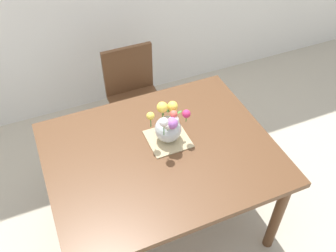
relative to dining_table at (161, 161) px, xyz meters
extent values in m
plane|color=#B7AD99|center=(0.00, 0.00, -0.68)|extent=(12.00, 12.00, 0.00)
cube|color=brown|center=(0.00, 0.00, 0.07)|extent=(1.41, 1.13, 0.04)
cylinder|color=brown|center=(0.63, -0.49, -0.31)|extent=(0.07, 0.07, 0.73)
cylinder|color=brown|center=(-0.63, 0.49, -0.31)|extent=(0.07, 0.07, 0.73)
cylinder|color=brown|center=(0.63, 0.49, -0.31)|extent=(0.07, 0.07, 0.73)
cube|color=brown|center=(0.12, 0.83, -0.22)|extent=(0.42, 0.42, 0.04)
cylinder|color=brown|center=(0.30, 0.65, -0.46)|extent=(0.04, 0.04, 0.44)
cylinder|color=brown|center=(-0.06, 0.65, -0.46)|extent=(0.04, 0.04, 0.44)
cylinder|color=brown|center=(0.30, 1.01, -0.46)|extent=(0.04, 0.04, 0.44)
cylinder|color=brown|center=(-0.06, 1.01, -0.46)|extent=(0.04, 0.04, 0.44)
cube|color=brown|center=(0.12, 1.02, 0.01)|extent=(0.42, 0.04, 0.42)
cube|color=tan|center=(0.08, 0.08, 0.09)|extent=(0.26, 0.26, 0.01)
sphere|color=silver|center=(0.08, 0.08, 0.18)|extent=(0.17, 0.17, 0.17)
sphere|color=#EFD14C|center=(0.06, 0.12, 0.34)|extent=(0.07, 0.07, 0.07)
cylinder|color=#478438|center=(0.06, 0.12, 0.29)|extent=(0.01, 0.01, 0.09)
sphere|color=#EFD14C|center=(0.13, 0.12, 0.32)|extent=(0.07, 0.07, 0.07)
cylinder|color=#478438|center=(0.13, 0.12, 0.28)|extent=(0.01, 0.01, 0.08)
sphere|color=#D12D66|center=(0.19, 0.04, 0.31)|extent=(0.05, 0.05, 0.05)
cylinder|color=#478438|center=(0.19, 0.04, 0.28)|extent=(0.01, 0.01, 0.06)
sphere|color=#B266C6|center=(0.08, 0.01, 0.29)|extent=(0.07, 0.07, 0.07)
cylinder|color=#478438|center=(0.08, 0.01, 0.27)|extent=(0.01, 0.01, 0.05)
sphere|color=white|center=(0.02, -0.01, 0.35)|extent=(0.06, 0.06, 0.06)
cylinder|color=#478438|center=(0.02, -0.01, 0.30)|extent=(0.01, 0.01, 0.10)
sphere|color=white|center=(0.10, 0.04, 0.28)|extent=(0.07, 0.07, 0.07)
cylinder|color=#478438|center=(0.10, 0.04, 0.26)|extent=(0.01, 0.01, 0.04)
sphere|color=#EFD14C|center=(-0.03, 0.08, 0.33)|extent=(0.05, 0.05, 0.05)
cylinder|color=#478438|center=(-0.03, 0.08, 0.29)|extent=(0.01, 0.01, 0.09)
sphere|color=#E55B4C|center=(0.08, 0.15, 0.30)|extent=(0.05, 0.05, 0.05)
cylinder|color=#478438|center=(0.08, 0.15, 0.27)|extent=(0.01, 0.01, 0.05)
sphere|color=white|center=(0.05, 0.01, 0.28)|extent=(0.05, 0.05, 0.05)
cylinder|color=#478438|center=(0.05, 0.01, 0.26)|extent=(0.01, 0.01, 0.04)
sphere|color=#E55B4C|center=(0.11, 0.06, 0.32)|extent=(0.05, 0.05, 0.05)
cylinder|color=#478438|center=(0.11, 0.06, 0.28)|extent=(0.01, 0.01, 0.07)
ellipsoid|color=#478438|center=(0.11, 0.14, 0.29)|extent=(0.05, 0.07, 0.02)
ellipsoid|color=#478438|center=(0.14, 0.08, 0.29)|extent=(0.07, 0.03, 0.03)
camera|label=1|loc=(-0.57, -1.45, 1.81)|focal=39.80mm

